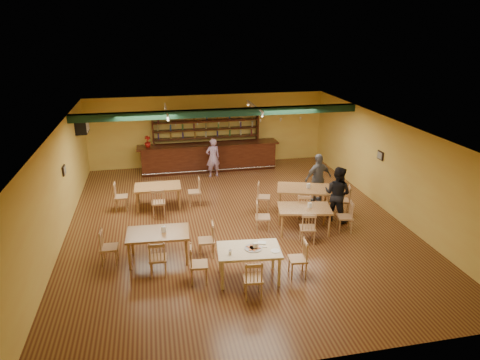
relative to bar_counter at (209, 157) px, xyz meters
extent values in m
plane|color=#522817|center=(0.11, -5.15, -0.56)|extent=(12.00, 12.00, 0.00)
cube|color=black|center=(0.11, -2.35, 2.31)|extent=(10.00, 0.30, 0.25)
cube|color=silver|center=(-1.69, -1.75, 2.38)|extent=(0.05, 2.50, 0.05)
cube|color=silver|center=(1.51, -1.75, 2.38)|extent=(0.05, 2.50, 0.05)
cube|color=silver|center=(-4.69, -0.95, 1.79)|extent=(0.34, 0.70, 0.48)
cube|color=black|center=(-4.86, -4.15, 1.14)|extent=(0.04, 0.34, 0.28)
cube|color=black|center=(5.08, -4.65, 1.14)|extent=(0.04, 0.34, 0.28)
cube|color=black|center=(0.00, 0.00, 0.00)|extent=(5.78, 0.85, 1.13)
cube|color=black|center=(0.00, 0.63, 0.57)|extent=(4.47, 0.40, 2.28)
imported|color=#9A140E|center=(-2.44, 0.00, 0.79)|extent=(0.32, 0.32, 0.45)
cube|color=brown|center=(-2.17, -3.49, -0.19)|extent=(1.52, 0.93, 0.75)
cube|color=brown|center=(2.41, -4.82, -0.15)|extent=(1.89, 1.46, 0.83)
cube|color=brown|center=(-2.26, -6.95, -0.17)|extent=(1.62, 1.02, 0.78)
cube|color=brown|center=(1.96, -6.16, -0.19)|extent=(1.66, 1.19, 0.76)
cube|color=tan|center=(-0.17, -8.28, -0.17)|extent=(1.57, 1.09, 0.79)
cylinder|color=silver|center=(-0.07, -8.28, 0.24)|extent=(0.51, 0.51, 0.01)
cylinder|color=#EAE5C6|center=(-0.65, -8.44, 0.28)|extent=(0.08, 0.08, 0.11)
cube|color=white|center=(0.20, -8.07, 0.24)|extent=(0.24, 0.21, 0.03)
cube|color=silver|center=(0.09, -8.22, 0.24)|extent=(0.33, 0.22, 0.00)
cylinder|color=white|center=(0.41, -8.49, 0.23)|extent=(0.24, 0.24, 0.01)
imported|color=purple|center=(0.05, -0.83, 0.22)|extent=(0.63, 0.48, 1.57)
imported|color=black|center=(3.21, -5.62, 0.31)|extent=(1.06, 1.07, 1.74)
imported|color=slate|center=(3.16, -4.16, 0.29)|extent=(1.07, 0.62, 1.72)
camera|label=1|loc=(-2.18, -16.99, 5.23)|focal=32.19mm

